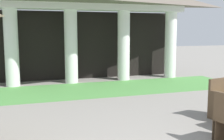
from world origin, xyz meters
name	(u,v)px	position (x,y,z in m)	size (l,w,h in m)	color
lawn_strip	(80,90)	(0.00, 7.27, 0.00)	(11.41, 2.60, 0.01)	#519347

